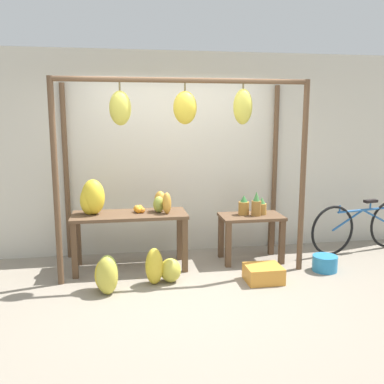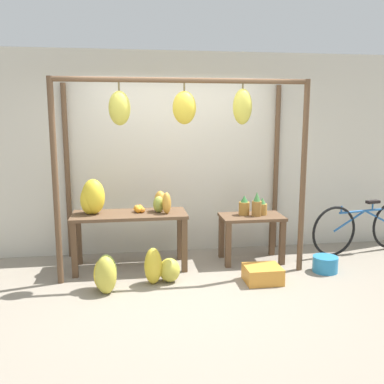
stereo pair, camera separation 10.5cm
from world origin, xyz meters
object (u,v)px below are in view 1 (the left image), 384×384
pineapple_cluster (253,206)px  fruit_crate_white (263,274)px  banana_pile_on_table (91,199)px  blue_bucket (325,263)px  banana_pile_ground_left (106,275)px  banana_pile_ground_right (162,268)px  orange_pile (139,209)px  parked_bicycle (362,226)px  papaya_pile (162,203)px

pineapple_cluster → fruit_crate_white: 1.01m
banana_pile_on_table → blue_bucket: size_ratio=1.42×
banana_pile_ground_left → banana_pile_ground_right: 0.64m
orange_pile → fruit_crate_white: 1.73m
fruit_crate_white → banana_pile_ground_right: bearing=172.7°
banana_pile_on_table → fruit_crate_white: 2.28m
banana_pile_on_table → blue_bucket: 3.04m
banana_pile_ground_left → fruit_crate_white: banana_pile_ground_left is taller
banana_pile_on_table → orange_pile: (0.59, 0.02, -0.16)m
orange_pile → blue_bucket: orange_pile is taller
banana_pile_ground_right → blue_bucket: 2.07m
banana_pile_on_table → banana_pile_ground_right: 1.24m
orange_pile → parked_bicycle: bearing=2.0°
orange_pile → pineapple_cluster: bearing=-0.1°
blue_bucket → parked_bicycle: 1.15m
banana_pile_on_table → pineapple_cluster: size_ratio=1.17×
parked_bicycle → blue_bucket: bearing=-143.1°
pineapple_cluster → orange_pile: bearing=179.9°
banana_pile_on_table → pineapple_cluster: banana_pile_on_table is taller
blue_bucket → orange_pile: bearing=166.4°
banana_pile_ground_left → fruit_crate_white: (1.82, -0.01, -0.09)m
blue_bucket → pineapple_cluster: bearing=144.8°
fruit_crate_white → blue_bucket: bearing=13.5°
banana_pile_ground_right → fruit_crate_white: size_ratio=1.17×
pineapple_cluster → papaya_pile: (-1.22, -0.04, 0.10)m
orange_pile → blue_bucket: size_ratio=0.60×
banana_pile_ground_left → banana_pile_on_table: bearing=103.5°
pineapple_cluster → banana_pile_ground_left: size_ratio=0.89×
banana_pile_on_table → parked_bicycle: bearing=2.0°
orange_pile → banana_pile_ground_left: (-0.41, -0.76, -0.57)m
banana_pile_ground_right → blue_bucket: banana_pile_ground_right is taller
orange_pile → parked_bicycle: 3.20m
papaya_pile → banana_pile_ground_left: bearing=-134.3°
fruit_crate_white → blue_bucket: blue_bucket is taller
blue_bucket → banana_pile_on_table: bearing=169.4°
banana_pile_on_table → pineapple_cluster: (2.09, 0.01, -0.17)m
banana_pile_ground_right → parked_bicycle: 3.05m
banana_pile_ground_left → blue_bucket: bearing=4.3°
banana_pile_ground_left → papaya_pile: 1.19m
banana_pile_on_table → fruit_crate_white: bearing=-20.6°
orange_pile → papaya_pile: bearing=-9.2°
banana_pile_ground_left → papaya_pile: (0.69, 0.71, 0.66)m
papaya_pile → pineapple_cluster: bearing=2.1°
orange_pile → blue_bucket: bearing=-13.6°
banana_pile_ground_left → banana_pile_ground_right: (0.63, 0.14, -0.01)m
banana_pile_on_table → banana_pile_ground_left: banana_pile_on_table is taller
banana_pile_on_table → banana_pile_ground_left: size_ratio=1.03×
parked_bicycle → papaya_pile: bearing=-176.8°
papaya_pile → banana_pile_on_table: bearing=178.0°
banana_pile_ground_right → parked_bicycle: (2.96, 0.73, 0.19)m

